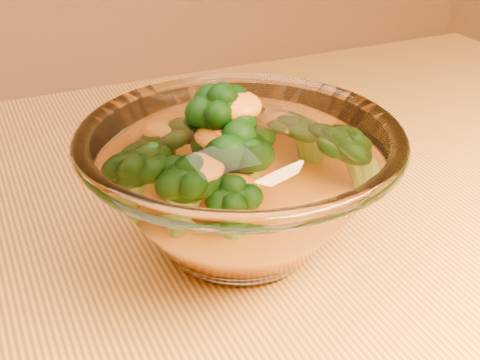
# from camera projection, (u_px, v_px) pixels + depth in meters

# --- Properties ---
(glass_bowl) EXTENTS (0.24, 0.24, 0.11)m
(glass_bowl) POSITION_uv_depth(u_px,v_px,m) (240.00, 186.00, 0.50)
(glass_bowl) COLOR white
(glass_bowl) RESTS_ON table
(cheese_sauce) EXTENTS (0.14, 0.14, 0.04)m
(cheese_sauce) POSITION_uv_depth(u_px,v_px,m) (240.00, 212.00, 0.51)
(cheese_sauce) COLOR orange
(cheese_sauce) RESTS_ON glass_bowl
(broccoli_heap) EXTENTS (0.18, 0.14, 0.09)m
(broccoli_heap) POSITION_uv_depth(u_px,v_px,m) (231.00, 158.00, 0.50)
(broccoli_heap) COLOR black
(broccoli_heap) RESTS_ON cheese_sauce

